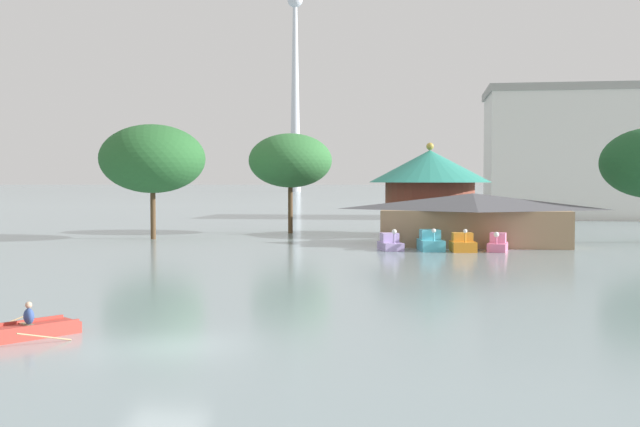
% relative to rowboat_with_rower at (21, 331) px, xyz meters
% --- Properties ---
extents(ground_plane, '(2000.00, 2000.00, 0.00)m').
position_rel_rowboat_with_rower_xyz_m(ground_plane, '(5.10, -0.60, -0.22)').
color(ground_plane, gray).
extents(rowboat_with_rower, '(3.51, 3.68, 1.17)m').
position_rel_rowboat_with_rower_xyz_m(rowboat_with_rower, '(0.00, 0.00, 0.00)').
color(rowboat_with_rower, '#B7382D').
rests_on(rowboat_with_rower, ground).
extents(pedal_boat_lavender, '(2.14, 2.93, 1.62)m').
position_rel_rowboat_with_rower_xyz_m(pedal_boat_lavender, '(10.47, 33.25, 0.27)').
color(pedal_boat_lavender, '#B299D8').
rests_on(pedal_boat_lavender, ground).
extents(pedal_boat_cyan, '(2.12, 3.08, 1.70)m').
position_rel_rowboat_with_rower_xyz_m(pedal_boat_cyan, '(13.43, 33.20, 0.38)').
color(pedal_boat_cyan, '#4CB7CC').
rests_on(pedal_boat_cyan, ground).
extents(pedal_boat_orange, '(1.95, 2.45, 1.70)m').
position_rel_rowboat_with_rower_xyz_m(pedal_boat_orange, '(15.75, 32.75, 0.32)').
color(pedal_boat_orange, orange).
rests_on(pedal_boat_orange, ground).
extents(pedal_boat_pink, '(1.77, 2.94, 1.48)m').
position_rel_rowboat_with_rower_xyz_m(pedal_boat_pink, '(18.30, 33.52, 0.30)').
color(pedal_boat_pink, pink).
rests_on(pedal_boat_pink, ground).
extents(boathouse, '(15.55, 8.72, 4.13)m').
position_rel_rowboat_with_rower_xyz_m(boathouse, '(16.82, 38.79, 1.94)').
color(boathouse, '#9E7F5B').
rests_on(boathouse, ground).
extents(green_roof_pavilion, '(11.44, 11.44, 8.70)m').
position_rel_rowboat_with_rower_xyz_m(green_roof_pavilion, '(13.43, 48.54, 4.41)').
color(green_roof_pavilion, brown).
rests_on(green_roof_pavilion, ground).
extents(shoreline_tree_tall_left, '(9.22, 9.22, 10.08)m').
position_rel_rowboat_with_rower_xyz_m(shoreline_tree_tall_left, '(-10.72, 40.79, 6.84)').
color(shoreline_tree_tall_left, brown).
rests_on(shoreline_tree_tall_left, ground).
extents(shoreline_tree_mid, '(8.13, 8.13, 9.75)m').
position_rel_rowboat_with_rower_xyz_m(shoreline_tree_mid, '(-0.05, 49.73, 6.88)').
color(shoreline_tree_mid, brown).
rests_on(shoreline_tree_mid, ground).
extents(background_building_block, '(35.36, 14.32, 17.79)m').
position_rel_rowboat_with_rower_xyz_m(background_building_block, '(38.88, 84.68, 8.69)').
color(background_building_block, silver).
rests_on(background_building_block, ground).
extents(distant_broadcast_tower, '(7.30, 7.30, 179.49)m').
position_rel_rowboat_with_rower_xyz_m(distant_broadcast_tower, '(-48.93, 333.86, 73.88)').
color(distant_broadcast_tower, silver).
rests_on(distant_broadcast_tower, ground).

